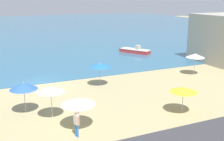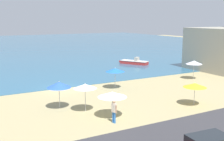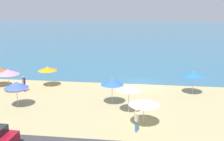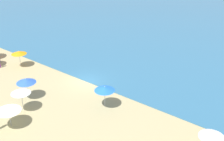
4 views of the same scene
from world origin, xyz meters
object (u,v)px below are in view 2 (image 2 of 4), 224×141
(beach_umbrella_8, at_px, (115,70))
(beach_umbrella_9, at_px, (112,94))
(bather_2, at_px, (114,110))
(beach_umbrella_7, at_px, (195,85))
(skiff_nearshore, at_px, (134,62))
(beach_umbrella_0, at_px, (85,86))
(beach_umbrella_5, at_px, (194,62))
(beach_umbrella_2, at_px, (59,85))

(beach_umbrella_8, relative_size, beach_umbrella_9, 1.01)
(beach_umbrella_9, bearing_deg, bather_2, -113.38)
(beach_umbrella_7, distance_m, beach_umbrella_9, 8.25)
(bather_2, bearing_deg, skiff_nearshore, 53.60)
(beach_umbrella_0, distance_m, beach_umbrella_5, 18.58)
(beach_umbrella_2, height_order, beach_umbrella_5, beach_umbrella_5)
(beach_umbrella_2, xyz_separation_m, beach_umbrella_7, (11.24, -5.09, -0.27))
(beach_umbrella_0, relative_size, beach_umbrella_7, 1.16)
(beach_umbrella_5, bearing_deg, beach_umbrella_2, -170.25)
(beach_umbrella_7, relative_size, beach_umbrella_8, 0.89)
(beach_umbrella_0, bearing_deg, skiff_nearshore, 47.48)
(beach_umbrella_7, bearing_deg, beach_umbrella_2, 155.61)
(beach_umbrella_7, bearing_deg, bather_2, -177.47)
(beach_umbrella_2, xyz_separation_m, skiff_nearshore, (19.38, 17.42, -1.76))
(beach_umbrella_7, xyz_separation_m, skiff_nearshore, (8.15, 22.51, -1.49))
(beach_umbrella_5, height_order, beach_umbrella_9, beach_umbrella_5)
(beach_umbrella_0, distance_m, bather_2, 3.89)
(beach_umbrella_7, bearing_deg, skiff_nearshore, 70.11)
(beach_umbrella_5, height_order, beach_umbrella_8, beach_umbrella_5)
(beach_umbrella_0, height_order, beach_umbrella_2, beach_umbrella_0)
(beach_umbrella_9, bearing_deg, beach_umbrella_0, 119.33)
(beach_umbrella_7, bearing_deg, beach_umbrella_9, 174.18)
(beach_umbrella_8, bearing_deg, beach_umbrella_9, -120.79)
(beach_umbrella_5, bearing_deg, beach_umbrella_7, -134.42)
(beach_umbrella_8, xyz_separation_m, bather_2, (-5.43, -9.45, -1.14))
(beach_umbrella_0, xyz_separation_m, beach_umbrella_7, (9.54, -3.22, -0.34))
(beach_umbrella_2, distance_m, bather_2, 6.13)
(beach_umbrella_9, height_order, skiff_nearshore, beach_umbrella_9)
(beach_umbrella_8, xyz_separation_m, beach_umbrella_9, (-4.90, -8.22, -0.24))
(beach_umbrella_0, bearing_deg, beach_umbrella_8, 43.11)
(beach_umbrella_9, bearing_deg, beach_umbrella_2, 125.44)
(beach_umbrella_8, bearing_deg, beach_umbrella_5, -3.02)
(skiff_nearshore, bearing_deg, beach_umbrella_8, -130.40)
(beach_umbrella_2, distance_m, beach_umbrella_9, 5.23)
(beach_umbrella_0, bearing_deg, beach_umbrella_5, 16.35)
(beach_umbrella_9, xyz_separation_m, bather_2, (-0.53, -1.22, -0.89))
(beach_umbrella_2, height_order, beach_umbrella_7, beach_umbrella_2)
(beach_umbrella_7, xyz_separation_m, beach_umbrella_9, (-8.21, 0.84, 0.02))
(beach_umbrella_0, distance_m, beach_umbrella_7, 10.08)
(beach_umbrella_2, xyz_separation_m, beach_umbrella_9, (3.03, -4.26, -0.25))
(beach_umbrella_7, xyz_separation_m, bather_2, (-8.73, -0.39, -0.88))
(beach_umbrella_9, bearing_deg, beach_umbrella_8, 59.21)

